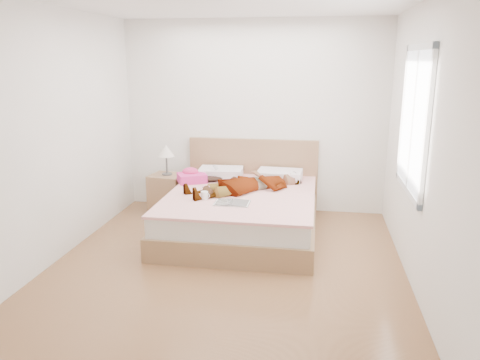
{
  "coord_description": "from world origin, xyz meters",
  "views": [
    {
      "loc": [
        0.87,
        -4.37,
        2.07
      ],
      "look_at": [
        0.0,
        0.85,
        0.7
      ],
      "focal_mm": 35.0,
      "sensor_mm": 36.0,
      "label": 1
    }
  ],
  "objects_px": {
    "coffee_mug": "(205,195)",
    "plush_toy": "(207,191)",
    "towel": "(192,176)",
    "nightstand": "(168,191)",
    "woman": "(248,181)",
    "magazine": "(232,203)",
    "phone": "(215,167)",
    "bed": "(242,210)"
  },
  "relations": [
    {
      "from": "coffee_mug",
      "to": "plush_toy",
      "type": "xyz_separation_m",
      "value": [
        0.0,
        0.12,
        0.01
      ]
    },
    {
      "from": "towel",
      "to": "plush_toy",
      "type": "height_order",
      "value": "towel"
    },
    {
      "from": "plush_toy",
      "to": "nightstand",
      "type": "distance_m",
      "value": 1.14
    },
    {
      "from": "woman",
      "to": "magazine",
      "type": "xyz_separation_m",
      "value": [
        -0.09,
        -0.61,
        -0.1
      ]
    },
    {
      "from": "woman",
      "to": "phone",
      "type": "relative_size",
      "value": 17.37
    },
    {
      "from": "towel",
      "to": "nightstand",
      "type": "relative_size",
      "value": 0.46
    },
    {
      "from": "bed",
      "to": "magazine",
      "type": "distance_m",
      "value": 0.57
    },
    {
      "from": "woman",
      "to": "coffee_mug",
      "type": "distance_m",
      "value": 0.66
    },
    {
      "from": "coffee_mug",
      "to": "nightstand",
      "type": "distance_m",
      "value": 1.22
    },
    {
      "from": "bed",
      "to": "plush_toy",
      "type": "relative_size",
      "value": 9.09
    },
    {
      "from": "bed",
      "to": "nightstand",
      "type": "xyz_separation_m",
      "value": [
        -1.13,
        0.53,
        0.04
      ]
    },
    {
      "from": "woman",
      "to": "bed",
      "type": "xyz_separation_m",
      "value": [
        -0.06,
        -0.1,
        -0.34
      ]
    },
    {
      "from": "phone",
      "to": "coffee_mug",
      "type": "height_order",
      "value": "phone"
    },
    {
      "from": "phone",
      "to": "plush_toy",
      "type": "xyz_separation_m",
      "value": [
        0.07,
        -0.78,
        -0.11
      ]
    },
    {
      "from": "bed",
      "to": "towel",
      "type": "distance_m",
      "value": 0.86
    },
    {
      "from": "woman",
      "to": "nightstand",
      "type": "bearing_deg",
      "value": -147.09
    },
    {
      "from": "bed",
      "to": "nightstand",
      "type": "relative_size",
      "value": 2.18
    },
    {
      "from": "phone",
      "to": "magazine",
      "type": "relative_size",
      "value": 0.23
    },
    {
      "from": "magazine",
      "to": "plush_toy",
      "type": "relative_size",
      "value": 1.71
    },
    {
      "from": "coffee_mug",
      "to": "towel",
      "type": "bearing_deg",
      "value": 115.74
    },
    {
      "from": "woman",
      "to": "phone",
      "type": "height_order",
      "value": "woman"
    },
    {
      "from": "coffee_mug",
      "to": "plush_toy",
      "type": "height_order",
      "value": "plush_toy"
    },
    {
      "from": "plush_toy",
      "to": "nightstand",
      "type": "relative_size",
      "value": 0.24
    },
    {
      "from": "towel",
      "to": "magazine",
      "type": "relative_size",
      "value": 1.13
    },
    {
      "from": "bed",
      "to": "magazine",
      "type": "xyz_separation_m",
      "value": [
        -0.04,
        -0.51,
        0.24
      ]
    },
    {
      "from": "nightstand",
      "to": "woman",
      "type": "bearing_deg",
      "value": -19.95
    },
    {
      "from": "coffee_mug",
      "to": "plush_toy",
      "type": "relative_size",
      "value": 0.55
    },
    {
      "from": "nightstand",
      "to": "magazine",
      "type": "bearing_deg",
      "value": -43.66
    },
    {
      "from": "bed",
      "to": "coffee_mug",
      "type": "xyz_separation_m",
      "value": [
        -0.38,
        -0.4,
        0.28
      ]
    },
    {
      "from": "magazine",
      "to": "plush_toy",
      "type": "height_order",
      "value": "plush_toy"
    },
    {
      "from": "phone",
      "to": "plush_toy",
      "type": "distance_m",
      "value": 0.79
    },
    {
      "from": "bed",
      "to": "magazine",
      "type": "bearing_deg",
      "value": -94.14
    },
    {
      "from": "woman",
      "to": "plush_toy",
      "type": "relative_size",
      "value": 6.91
    },
    {
      "from": "woman",
      "to": "nightstand",
      "type": "distance_m",
      "value": 1.3
    },
    {
      "from": "woman",
      "to": "towel",
      "type": "xyz_separation_m",
      "value": [
        -0.79,
        0.23,
        -0.03
      ]
    },
    {
      "from": "plush_toy",
      "to": "nightstand",
      "type": "bearing_deg",
      "value": 132.94
    },
    {
      "from": "coffee_mug",
      "to": "magazine",
      "type": "bearing_deg",
      "value": -18.07
    },
    {
      "from": "towel",
      "to": "coffee_mug",
      "type": "relative_size",
      "value": 3.53
    },
    {
      "from": "magazine",
      "to": "coffee_mug",
      "type": "xyz_separation_m",
      "value": [
        -0.34,
        0.11,
        0.04
      ]
    },
    {
      "from": "bed",
      "to": "coffee_mug",
      "type": "bearing_deg",
      "value": -133.3
    },
    {
      "from": "woman",
      "to": "plush_toy",
      "type": "bearing_deg",
      "value": -85.53
    },
    {
      "from": "woman",
      "to": "magazine",
      "type": "relative_size",
      "value": 4.03
    }
  ]
}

